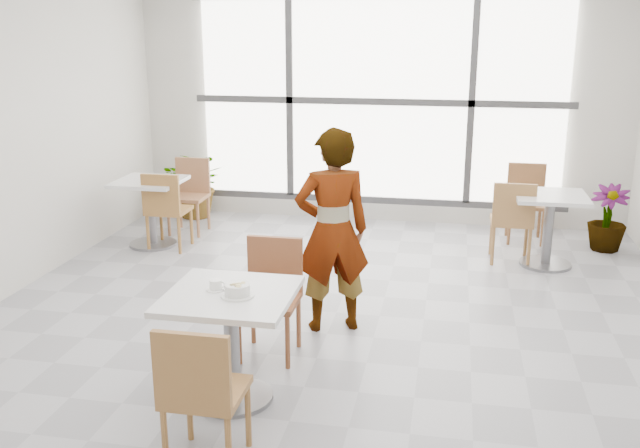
% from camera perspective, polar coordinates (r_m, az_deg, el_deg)
% --- Properties ---
extents(floor, '(7.00, 7.00, 0.00)m').
position_cam_1_polar(floor, '(5.67, 0.58, -8.94)').
color(floor, '#9E9EA5').
rests_on(floor, ground).
extents(wall_back, '(6.00, 0.00, 6.00)m').
position_cam_1_polar(wall_back, '(8.66, 4.85, 9.97)').
color(wall_back, silver).
rests_on(wall_back, ground).
extents(wall_front, '(6.00, 0.00, 6.00)m').
position_cam_1_polar(wall_front, '(2.02, -17.84, -10.77)').
color(wall_front, silver).
rests_on(wall_front, ground).
extents(window, '(4.60, 0.07, 2.52)m').
position_cam_1_polar(window, '(8.60, 4.81, 9.93)').
color(window, white).
rests_on(window, ground).
extents(main_table, '(0.80, 0.80, 0.75)m').
position_cam_1_polar(main_table, '(4.57, -7.26, -8.25)').
color(main_table, white).
rests_on(main_table, ground).
extents(chair_near, '(0.42, 0.42, 0.87)m').
position_cam_1_polar(chair_near, '(3.92, -9.73, -13.06)').
color(chair_near, '#A06E3B').
rests_on(chair_near, ground).
extents(chair_far, '(0.42, 0.42, 0.87)m').
position_cam_1_polar(chair_far, '(5.22, -3.96, -5.27)').
color(chair_far, brown).
rests_on(chair_far, ground).
extents(oatmeal_bowl, '(0.21, 0.21, 0.10)m').
position_cam_1_polar(oatmeal_bowl, '(4.40, -6.76, -5.35)').
color(oatmeal_bowl, white).
rests_on(oatmeal_bowl, main_table).
extents(coffee_cup, '(0.16, 0.13, 0.07)m').
position_cam_1_polar(coffee_cup, '(4.53, -8.47, -4.98)').
color(coffee_cup, white).
rests_on(coffee_cup, main_table).
extents(person, '(0.70, 0.59, 1.64)m').
position_cam_1_polar(person, '(5.50, 1.02, -0.58)').
color(person, black).
rests_on(person, ground).
extents(bg_table_left, '(0.70, 0.70, 0.75)m').
position_cam_1_polar(bg_table_left, '(7.97, -13.67, 1.66)').
color(bg_table_left, silver).
rests_on(bg_table_left, ground).
extents(bg_table_right, '(0.70, 0.70, 0.75)m').
position_cam_1_polar(bg_table_right, '(7.45, 18.17, 0.34)').
color(bg_table_right, silver).
rests_on(bg_table_right, ground).
extents(bg_chair_left_near, '(0.42, 0.42, 0.87)m').
position_cam_1_polar(bg_chair_left_near, '(7.75, -12.49, 1.45)').
color(bg_chair_left_near, '#A16E36').
rests_on(bg_chair_left_near, ground).
extents(bg_chair_left_far, '(0.42, 0.42, 0.87)m').
position_cam_1_polar(bg_chair_left_far, '(8.45, -10.54, 2.74)').
color(bg_chair_left_far, '#A16B48').
rests_on(bg_chair_left_far, ground).
extents(bg_chair_right_near, '(0.42, 0.42, 0.87)m').
position_cam_1_polar(bg_chair_right_near, '(7.41, 15.42, 0.58)').
color(bg_chair_right_near, '#9E6E3D').
rests_on(bg_chair_right_near, ground).
extents(bg_chair_right_far, '(0.42, 0.42, 0.87)m').
position_cam_1_polar(bg_chair_right_far, '(8.31, 16.45, 2.14)').
color(bg_chair_right_far, '#8E5C36').
rests_on(bg_chair_right_far, ground).
extents(plant_left, '(0.80, 0.70, 0.86)m').
position_cam_1_polar(plant_left, '(9.08, -9.96, 3.20)').
color(plant_left, '#507F3D').
rests_on(plant_left, ground).
extents(plant_right, '(0.49, 0.49, 0.73)m').
position_cam_1_polar(plant_right, '(8.23, 22.39, 0.45)').
color(plant_right, '#43853E').
rests_on(plant_right, ground).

